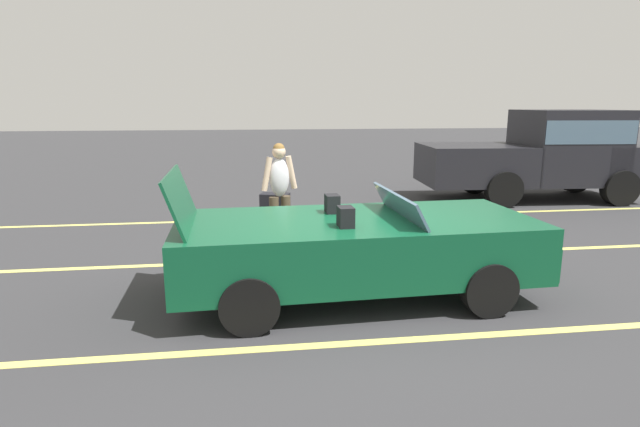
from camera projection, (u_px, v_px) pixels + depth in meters
name	position (u px, v px, depth m)	size (l,w,h in m)	color
ground_plane	(355.00, 295.00, 6.01)	(80.00, 80.00, 0.00)	#333335
lot_line_near	(380.00, 342.00, 4.83)	(18.00, 0.12, 0.01)	#EAE066
lot_line_mid	(335.00, 258.00, 7.45)	(18.00, 0.12, 0.01)	#EAE066
lot_line_far	(313.00, 218.00, 10.06)	(18.00, 0.12, 0.01)	#EAE066
convertible_car	(372.00, 247.00, 5.92)	(4.21, 1.96, 1.53)	#0F4C2D
suitcase_large_black	(275.00, 215.00, 8.65)	(0.54, 0.41, 0.74)	black
suitcase_medium_bright	(328.00, 231.00, 7.79)	(0.44, 0.33, 0.62)	#19723F
suitcase_small_carryon	(330.00, 224.00, 8.50)	(0.38, 0.29, 0.50)	black
traveler_person	(280.00, 190.00, 7.84)	(0.60, 0.32, 1.65)	#4C3F2D
parked_pickup_truck_near	(546.00, 153.00, 11.87)	(5.12, 2.31, 2.10)	black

